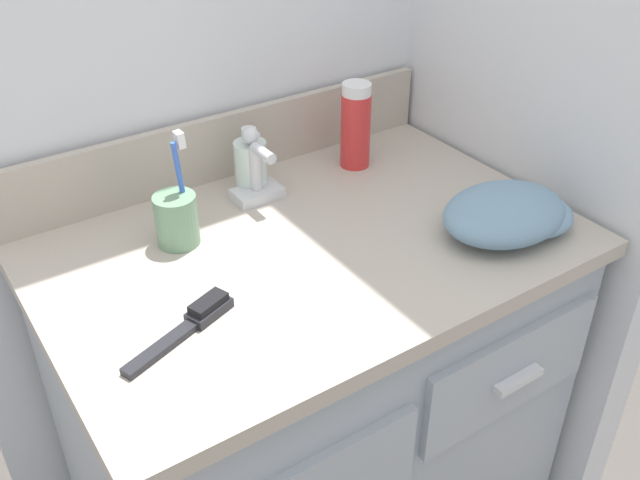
# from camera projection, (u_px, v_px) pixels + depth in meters

# --- Properties ---
(vanity) EXTENTS (0.89, 0.61, 0.76)m
(vanity) POSITION_uv_depth(u_px,v_px,m) (312.00, 398.00, 1.39)
(vanity) COLOR #9EA8B2
(vanity) RESTS_ON ground_plane
(backsplash) EXTENTS (0.89, 0.02, 0.13)m
(backsplash) POSITION_uv_depth(u_px,v_px,m) (227.00, 145.00, 1.36)
(backsplash) COLOR #B2A899
(backsplash) RESTS_ON vanity
(sink_faucet) EXTENTS (0.09, 0.09, 0.14)m
(sink_faucet) POSITION_uv_depth(u_px,v_px,m) (257.00, 175.00, 1.29)
(sink_faucet) COLOR silver
(sink_faucet) RESTS_ON vanity
(toothbrush_cup) EXTENTS (0.07, 0.07, 0.19)m
(toothbrush_cup) POSITION_uv_depth(u_px,v_px,m) (177.00, 218.00, 1.17)
(toothbrush_cup) COLOR gray
(toothbrush_cup) RESTS_ON vanity
(soap_dispenser) EXTENTS (0.06, 0.06, 0.13)m
(soap_dispenser) POSITION_uv_depth(u_px,v_px,m) (251.00, 165.00, 1.31)
(soap_dispenser) COLOR silver
(soap_dispenser) RESTS_ON vanity
(shaving_cream_can) EXTENTS (0.06, 0.06, 0.17)m
(shaving_cream_can) POSITION_uv_depth(u_px,v_px,m) (356.00, 126.00, 1.39)
(shaving_cream_can) COLOR red
(shaving_cream_can) RESTS_ON vanity
(hairbrush) EXTENTS (0.19, 0.09, 0.03)m
(hairbrush) POSITION_uv_depth(u_px,v_px,m) (193.00, 321.00, 1.01)
(hairbrush) COLOR #232328
(hairbrush) RESTS_ON vanity
(hand_towel) EXTENTS (0.24, 0.18, 0.07)m
(hand_towel) POSITION_uv_depth(u_px,v_px,m) (511.00, 214.00, 1.20)
(hand_towel) COLOR #6B8EA8
(hand_towel) RESTS_ON vanity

